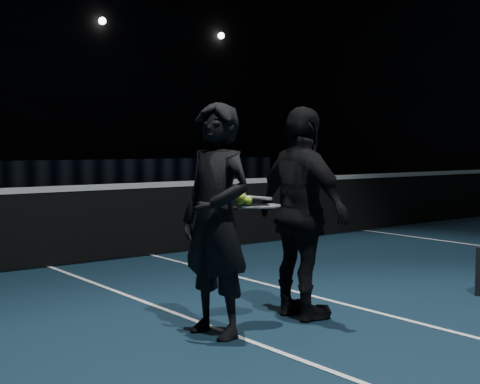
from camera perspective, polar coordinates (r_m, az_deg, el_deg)
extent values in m
plane|color=black|center=(11.41, 10.64, -3.26)|extent=(36.00, 36.00, 0.00)
plane|color=black|center=(27.11, -19.58, 11.34)|extent=(30.00, 0.00, 30.00)
cube|color=black|center=(11.36, 10.67, -1.01)|extent=(12.80, 0.02, 0.86)
cube|color=white|center=(11.33, 10.70, 1.34)|extent=(12.80, 0.03, 0.07)
cube|color=black|center=(24.54, -17.51, 1.53)|extent=(22.00, 0.15, 0.90)
imported|color=black|center=(4.98, -2.05, -2.40)|extent=(0.52, 0.70, 1.75)
imported|color=black|center=(5.50, 5.33, -1.81)|extent=(0.47, 1.04, 1.75)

